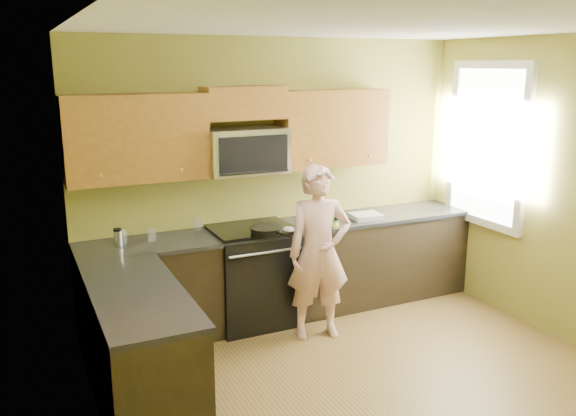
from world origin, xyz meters
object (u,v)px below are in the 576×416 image
stove (252,275)px  microwave (246,173)px  travel_mug (119,247)px  frying_pan (266,234)px  woman (319,253)px  butter_tub (333,226)px

stove → microwave: 0.98m
microwave → travel_mug: bearing=-175.0°
frying_pan → travel_mug: bearing=147.5°
stove → frying_pan: (0.04, -0.26, 0.47)m
microwave → travel_mug: size_ratio=4.79×
woman → travel_mug: bearing=174.8°
woman → travel_mug: woman is taller
microwave → travel_mug: 1.34m
woman → butter_tub: size_ratio=13.49×
stove → butter_tub: size_ratio=8.06×
frying_pan → woman: bearing=-54.5°
frying_pan → butter_tub: bearing=-14.6°
frying_pan → butter_tub: size_ratio=4.26×
frying_pan → travel_mug: 1.29m
butter_tub → travel_mug: travel_mug is taller
woman → travel_mug: (-1.66, 0.54, 0.12)m
microwave → butter_tub: bearing=-21.7°
microwave → travel_mug: microwave is taller
microwave → frying_pan: size_ratio=1.51×
microwave → travel_mug: (-1.22, -0.11, -0.53)m
frying_pan → butter_tub: (0.73, 0.07, -0.03)m
travel_mug → stove: bearing=-0.8°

